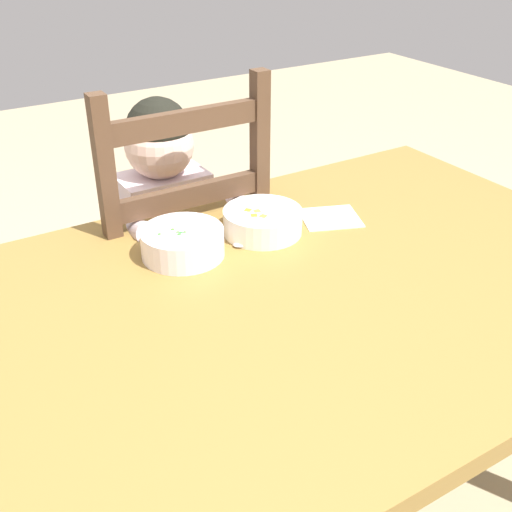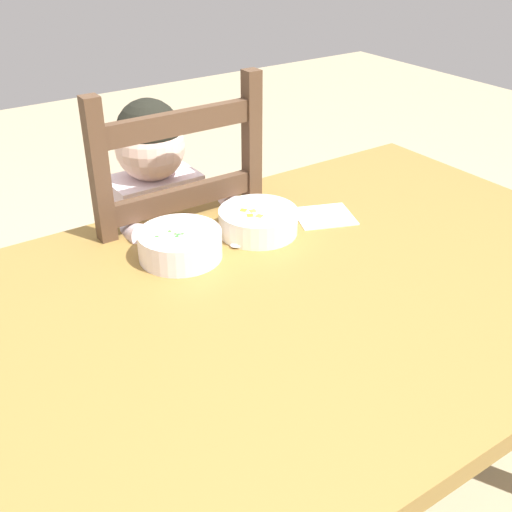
% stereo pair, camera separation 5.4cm
% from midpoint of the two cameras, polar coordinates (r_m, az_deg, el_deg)
% --- Properties ---
extents(dining_table, '(1.60, 0.95, 0.71)m').
position_cam_midpoint_polar(dining_table, '(1.23, 2.25, -6.96)').
color(dining_table, olive).
rests_on(dining_table, ground).
extents(dining_chair, '(0.42, 0.42, 1.03)m').
position_cam_midpoint_polar(dining_chair, '(1.71, -6.59, -1.88)').
color(dining_chair, '#503726').
rests_on(dining_chair, ground).
extents(child_figure, '(0.32, 0.31, 0.95)m').
position_cam_midpoint_polar(child_figure, '(1.63, -6.87, 2.77)').
color(child_figure, silver).
rests_on(child_figure, ground).
extents(bowl_of_peas, '(0.17, 0.17, 0.06)m').
position_cam_midpoint_polar(bowl_of_peas, '(1.31, -5.48, 1.27)').
color(bowl_of_peas, white).
rests_on(bowl_of_peas, dining_table).
extents(bowl_of_carrots, '(0.17, 0.17, 0.06)m').
position_cam_midpoint_polar(bowl_of_carrots, '(1.39, 1.70, 3.20)').
color(bowl_of_carrots, white).
rests_on(bowl_of_carrots, dining_table).
extents(spoon, '(0.14, 0.03, 0.01)m').
position_cam_midpoint_polar(spoon, '(1.36, 0.63, 1.34)').
color(spoon, silver).
rests_on(spoon, dining_table).
extents(paper_napkin, '(0.16, 0.16, 0.00)m').
position_cam_midpoint_polar(paper_napkin, '(1.48, 7.77, 3.42)').
color(paper_napkin, white).
rests_on(paper_napkin, dining_table).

